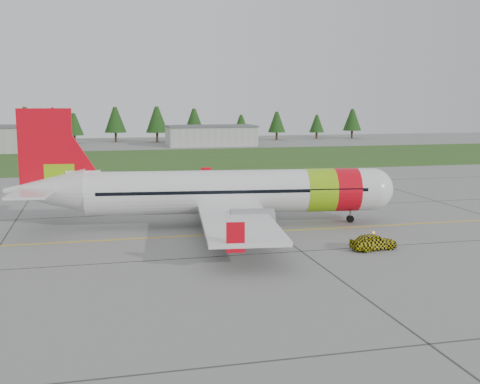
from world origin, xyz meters
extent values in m
plane|color=gray|center=(0.00, 0.00, 0.00)|extent=(320.00, 320.00, 0.00)
cylinder|color=silver|center=(6.83, 11.83, 3.46)|extent=(29.34, 7.87, 4.35)
sphere|color=silver|center=(21.23, 10.06, 3.46)|extent=(4.35, 4.35, 4.35)
cone|color=silver|center=(-11.45, 14.08, 3.85)|extent=(8.29, 5.28, 4.35)
cube|color=black|center=(21.56, 10.01, 3.85)|extent=(2.13, 3.10, 0.63)
cylinder|color=#85C20E|center=(15.69, 10.74, 3.46)|extent=(3.42, 4.75, 4.43)
cylinder|color=red|center=(18.35, 10.41, 3.46)|extent=(2.98, 4.70, 4.43)
cube|color=silver|center=(6.27, 11.90, 2.23)|extent=(10.46, 36.20, 0.40)
cube|color=red|center=(7.34, 29.65, 2.85)|extent=(1.35, 0.36, 2.23)
cube|color=red|center=(2.99, -5.58, 2.85)|extent=(1.35, 0.36, 2.23)
cylinder|color=gray|center=(8.69, 17.79, 1.62)|extent=(4.27, 2.82, 2.34)
cylinder|color=gray|center=(7.18, 5.60, 1.62)|extent=(4.27, 2.82, 2.34)
cube|color=red|center=(-11.23, 14.06, 7.59)|extent=(5.15, 1.03, 8.48)
cube|color=#85C20E|center=(-10.01, 13.91, 5.13)|extent=(2.94, 0.82, 2.68)
cube|color=silver|center=(-12.01, 14.15, 4.13)|extent=(5.12, 13.18, 0.25)
cylinder|color=slate|center=(19.01, 10.33, 0.78)|extent=(0.20, 0.20, 1.56)
cylinder|color=black|center=(19.01, 10.33, 0.38)|extent=(0.79, 0.40, 0.76)
cylinder|color=slate|center=(5.55, 15.14, 1.06)|extent=(0.25, 0.25, 2.12)
cylinder|color=black|center=(5.10, 15.19, 0.58)|extent=(1.21, 0.64, 1.16)
cylinder|color=slate|center=(4.78, 8.93, 1.06)|extent=(0.25, 0.25, 2.12)
cylinder|color=black|center=(4.34, 8.99, 0.58)|extent=(1.21, 0.64, 1.16)
imported|color=yellow|center=(16.14, -0.88, 2.05)|extent=(1.60, 1.82, 4.10)
cube|color=#30561E|center=(0.00, 82.00, 0.01)|extent=(320.00, 50.00, 0.03)
cube|color=gold|center=(0.00, 8.00, 0.01)|extent=(120.00, 0.25, 0.02)
cube|color=#A8A8A3|center=(25.00, 118.00, 2.60)|extent=(24.00, 12.00, 5.20)
camera|label=1|loc=(-6.64, -46.62, 12.64)|focal=45.00mm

